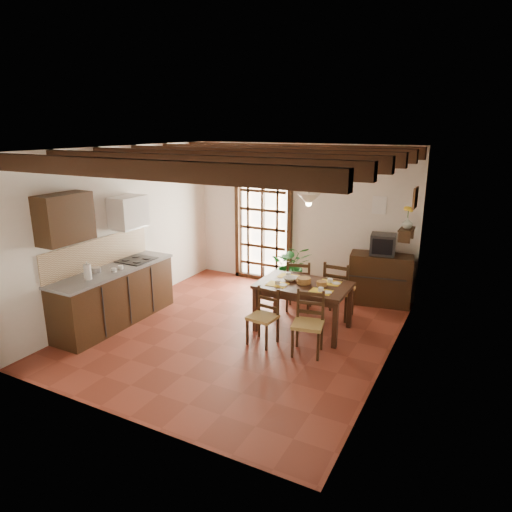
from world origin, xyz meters
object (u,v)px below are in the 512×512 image
Objects in this scene: chair_near_left at (263,327)px; potted_plant at (292,266)px; kitchen_counter at (115,295)px; dining_table at (304,290)px; crt_tv at (383,244)px; sideboard at (380,279)px; chair_far_right at (338,300)px; chair_far_left at (299,294)px; chair_near_right at (308,335)px; pendant_lamp at (309,198)px.

chair_near_left is 0.39× the size of potted_plant.
potted_plant is at bearing 50.42° from kitchen_counter.
dining_table is 2.95× the size of crt_tv.
sideboard is (1.16, 2.39, 0.20)m from chair_near_left.
dining_table is 0.87m from chair_far_right.
chair_far_left is 1.52m from sideboard.
kitchen_counter is 2.68× the size of chair_near_left.
crt_tv reaches higher than dining_table.
chair_near_left is 0.93× the size of chair_near_right.
chair_far_left is (2.45, 1.88, -0.19)m from kitchen_counter.
chair_far_right is at bearing 70.83° from chair_near_left.
kitchen_counter is 4.59m from sideboard.
chair_near_left is 0.78× the size of sideboard.
chair_near_left is 0.91× the size of chair_far_left.
potted_plant is at bearing 119.25° from dining_table.
chair_near_left is at bearing -125.49° from sideboard.
pendant_lamp reaches higher than dining_table.
potted_plant is at bearing -177.02° from sideboard.
potted_plant is at bearing -69.48° from chair_far_left.
chair_far_right is 2.04× the size of crt_tv.
chair_near_right is at bearing -61.13° from potted_plant.
potted_plant reaches higher than chair_near_right.
sideboard is 0.51× the size of potted_plant.
chair_near_right is 2.33m from potted_plant.
crt_tv is (0.48, 0.93, 0.80)m from chair_far_right.
potted_plant reaches higher than crt_tv.
dining_table is (2.80, 1.16, 0.19)m from kitchen_counter.
chair_near_right is at bearing 6.88° from chair_near_left.
kitchen_counter is 2.66× the size of pendant_lamp.
crt_tv is at bearing 37.89° from kitchen_counter.
chair_near_right is 1.60m from chair_far_left.
chair_near_right is 0.42× the size of potted_plant.
dining_table is at bearing 22.54° from kitchen_counter.
sideboard is at bearing -115.82° from chair_far_right.
kitchen_counter is at bearing -129.58° from potted_plant.
chair_near_right reaches higher than chair_near_left.
kitchen_counter reaches higher than chair_far_right.
crt_tv is at bearing -154.62° from chair_far_left.
chair_far_left is at bearing 96.76° from chair_near_left.
pendant_lamp reaches higher than chair_far_left.
potted_plant is at bearing 122.05° from pendant_lamp.
chair_far_left is 0.85× the size of sideboard.
chair_near_right is 2.43m from sideboard.
chair_near_right is at bearing 91.91° from chair_far_right.
chair_far_right reaches higher than chair_near_right.
crt_tv is at bearing 67.72° from chair_near_right.
dining_table is 0.89m from chair_near_left.
dining_table is 1.57× the size of chair_near_right.
dining_table is 0.88m from chair_far_left.
crt_tv is (0.82, 1.66, 0.44)m from dining_table.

